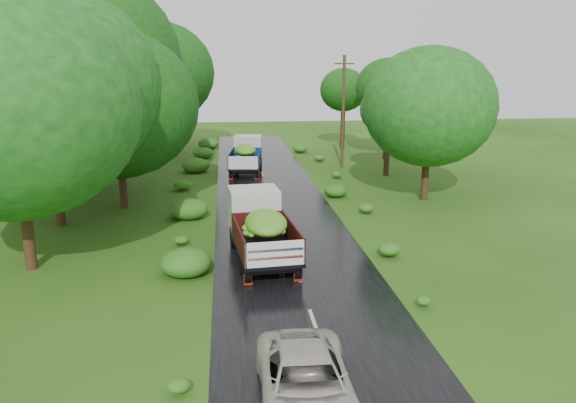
{
  "coord_description": "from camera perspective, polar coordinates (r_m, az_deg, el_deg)",
  "views": [
    {
      "loc": [
        -2.67,
        -16.35,
        8.16
      ],
      "look_at": [
        0.19,
        8.98,
        1.7
      ],
      "focal_mm": 35.0,
      "sensor_mm": 36.0,
      "label": 1
    }
  ],
  "objects": [
    {
      "name": "road_lines",
      "position": [
        23.93,
        0.34,
        -5.65
      ],
      "size": [
        0.12,
        69.6,
        0.0
      ],
      "color": "#BFB78C",
      "rests_on": "road"
    },
    {
      "name": "shrubs",
      "position": [
        31.45,
        -1.38,
        -0.16
      ],
      "size": [
        11.9,
        44.0,
        0.7
      ],
      "color": "#1C5C15",
      "rests_on": "ground"
    },
    {
      "name": "utility_pole",
      "position": [
        43.55,
        5.62,
        9.17
      ],
      "size": [
        1.48,
        0.4,
        8.51
      ],
      "rotation": [
        0.0,
        0.0,
        -0.2
      ],
      "color": "#382616",
      "rests_on": "ground"
    },
    {
      "name": "car",
      "position": [
        14.0,
        1.86,
        -18.01
      ],
      "size": [
        2.36,
        4.91,
        1.35
      ],
      "primitive_type": "imported",
      "rotation": [
        0.0,
        0.0,
        -0.03
      ],
      "color": "beige",
      "rests_on": "road"
    },
    {
      "name": "road",
      "position": [
        23.01,
        0.64,
        -6.52
      ],
      "size": [
        6.5,
        80.0,
        0.02
      ],
      "primitive_type": "cube",
      "color": "black",
      "rests_on": "ground"
    },
    {
      "name": "trees_right",
      "position": [
        41.72,
        10.45,
        10.21
      ],
      "size": [
        5.54,
        23.71,
        7.43
      ],
      "color": "black",
      "rests_on": "ground"
    },
    {
      "name": "truck_far",
      "position": [
        41.64,
        -4.24,
        4.87
      ],
      "size": [
        2.77,
        6.18,
        2.51
      ],
      "rotation": [
        0.0,
        0.0,
        -0.11
      ],
      "color": "black",
      "rests_on": "ground"
    },
    {
      "name": "ground",
      "position": [
        18.47,
        2.59,
        -12.01
      ],
      "size": [
        120.0,
        120.0,
        0.0
      ],
      "primitive_type": "plane",
      "color": "#1E410E",
      "rests_on": "ground"
    },
    {
      "name": "trees_left",
      "position": [
        37.57,
        -18.58,
        11.68
      ],
      "size": [
        8.2,
        33.35,
        10.26
      ],
      "color": "black",
      "rests_on": "ground"
    },
    {
      "name": "truck_near",
      "position": [
        23.37,
        -2.8,
        -2.4
      ],
      "size": [
        2.78,
        6.42,
        2.62
      ],
      "rotation": [
        0.0,
        0.0,
        0.09
      ],
      "color": "black",
      "rests_on": "ground"
    }
  ]
}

